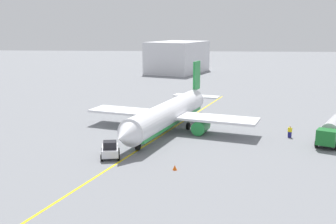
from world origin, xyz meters
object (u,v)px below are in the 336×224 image
object	(u,v)px
pushback_tug	(110,150)
refueling_worker	(290,132)
fuel_tanker	(333,130)
safety_cone_nose	(175,168)
airplane	(169,114)

from	to	relation	value
pushback_tug	refueling_worker	distance (m)	26.45
fuel_tanker	safety_cone_nose	world-z (taller)	fuel_tanker
pushback_tug	refueling_worker	xyz separation A→B (m)	(-11.00, 24.05, -0.19)
pushback_tug	airplane	bearing A→B (deg)	155.56
refueling_worker	safety_cone_nose	size ratio (longest dim) A/B	2.97
safety_cone_nose	airplane	bearing A→B (deg)	-173.98
pushback_tug	refueling_worker	size ratio (longest dim) A/B	2.29
refueling_worker	fuel_tanker	bearing A→B (deg)	72.38
pushback_tug	fuel_tanker	bearing A→B (deg)	107.45
airplane	pushback_tug	bearing A→B (deg)	-24.44
fuel_tanker	refueling_worker	bearing A→B (deg)	-107.62
fuel_tanker	safety_cone_nose	size ratio (longest dim) A/B	18.65
airplane	safety_cone_nose	distance (m)	17.92
fuel_tanker	pushback_tug	bearing A→B (deg)	-72.55
fuel_tanker	safety_cone_nose	xyz separation A→B (m)	(13.08, -21.33, -1.44)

